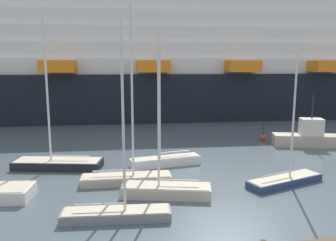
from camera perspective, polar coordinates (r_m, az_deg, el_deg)
ground_plane at (r=17.09m, az=11.72°, el=-16.98°), size 600.00×600.00×0.00m
sailboat_0 at (r=23.07m, az=18.99°, el=-9.12°), size 5.47×2.84×8.25m
sailboat_1 at (r=17.44m, az=-8.59°, el=-14.67°), size 5.43×1.82×9.48m
sailboat_2 at (r=22.13m, az=-6.94°, el=-9.11°), size 5.75×1.79×11.06m
sailboat_4 at (r=26.23m, az=-17.92°, el=-6.60°), size 6.57×3.30×10.48m
sailboat_5 at (r=25.61m, az=-0.46°, el=-6.54°), size 5.39×1.92×8.50m
sailboat_7 at (r=19.99m, az=-0.37°, el=-11.29°), size 5.34×2.80×9.44m
fishing_boat_1 at (r=33.92m, az=22.35°, el=-2.52°), size 6.28×3.41×4.68m
channel_buoy_0 at (r=34.76m, az=15.58°, el=-2.81°), size 0.58×0.58×1.64m
cruise_ship at (r=50.60m, az=-16.27°, el=8.64°), size 112.70×24.49×21.81m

